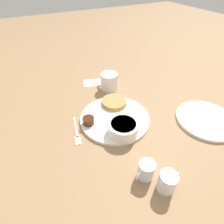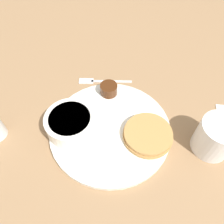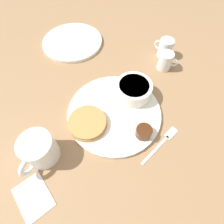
# 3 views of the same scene
# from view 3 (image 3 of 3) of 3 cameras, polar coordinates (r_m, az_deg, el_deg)

# --- Properties ---
(ground_plane) EXTENTS (4.00, 4.00, 0.00)m
(ground_plane) POSITION_cam_3_polar(r_m,az_deg,el_deg) (0.53, 0.72, -0.50)
(ground_plane) COLOR #93704C
(plate) EXTENTS (0.28, 0.28, 0.01)m
(plate) POSITION_cam_3_polar(r_m,az_deg,el_deg) (0.52, 0.73, -0.16)
(plate) COLOR white
(plate) RESTS_ON ground_plane
(pancake_stack) EXTENTS (0.11, 0.11, 0.02)m
(pancake_stack) POSITION_cam_3_polar(r_m,az_deg,el_deg) (0.49, -7.99, -3.50)
(pancake_stack) COLOR #B78447
(pancake_stack) RESTS_ON plate
(bowl) EXTENTS (0.11, 0.11, 0.05)m
(bowl) POSITION_cam_3_polar(r_m,az_deg,el_deg) (0.54, 7.04, 7.36)
(bowl) COLOR white
(bowl) RESTS_ON plate
(syrup_cup) EXTENTS (0.04, 0.04, 0.03)m
(syrup_cup) POSITION_cam_3_polar(r_m,az_deg,el_deg) (0.48, 10.32, -6.41)
(syrup_cup) COLOR #47230F
(syrup_cup) RESTS_ON plate
(butter_ramekin) EXTENTS (0.04, 0.04, 0.04)m
(butter_ramekin) POSITION_cam_3_polar(r_m,az_deg,el_deg) (0.55, 9.63, 7.05)
(butter_ramekin) COLOR white
(butter_ramekin) RESTS_ON plate
(coffee_mug) EXTENTS (0.08, 0.11, 0.08)m
(coffee_mug) POSITION_cam_3_polar(r_m,az_deg,el_deg) (0.47, -22.71, -11.42)
(coffee_mug) COLOR white
(coffee_mug) RESTS_ON ground_plane
(creamer_pitcher_near) EXTENTS (0.07, 0.05, 0.06)m
(creamer_pitcher_near) POSITION_cam_3_polar(r_m,az_deg,el_deg) (0.65, 17.07, 15.69)
(creamer_pitcher_near) COLOR white
(creamer_pitcher_near) RESTS_ON ground_plane
(creamer_pitcher_far) EXTENTS (0.07, 0.05, 0.07)m
(creamer_pitcher_far) POSITION_cam_3_polar(r_m,az_deg,el_deg) (0.70, 16.93, 19.38)
(creamer_pitcher_far) COLOR white
(creamer_pitcher_far) RESTS_ON ground_plane
(fork) EXTENTS (0.04, 0.15, 0.00)m
(fork) POSITION_cam_3_polar(r_m,az_deg,el_deg) (0.51, 16.49, -9.07)
(fork) COLOR silver
(fork) RESTS_ON ground_plane
(napkin) EXTENTS (0.11, 0.09, 0.00)m
(napkin) POSITION_cam_3_polar(r_m,az_deg,el_deg) (0.49, -24.33, -23.99)
(napkin) COLOR white
(napkin) RESTS_ON ground_plane
(far_plate) EXTENTS (0.23, 0.23, 0.01)m
(far_plate) POSITION_cam_3_polar(r_m,az_deg,el_deg) (0.76, -12.78, 21.46)
(far_plate) COLOR white
(far_plate) RESTS_ON ground_plane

